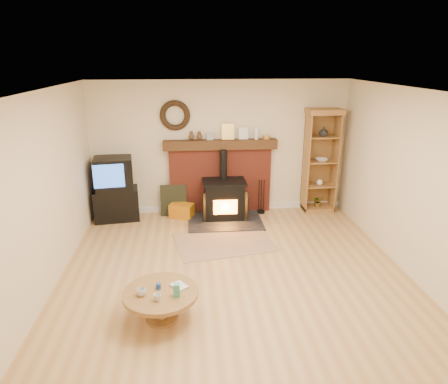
{
  "coord_description": "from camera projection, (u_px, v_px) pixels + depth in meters",
  "views": [
    {
      "loc": [
        -0.61,
        -4.92,
        3.0
      ],
      "look_at": [
        -0.08,
        1.0,
        0.98
      ],
      "focal_mm": 32.0,
      "sensor_mm": 36.0,
      "label": 1
    }
  ],
  "objects": [
    {
      "name": "wood_stove",
      "position": [
        224.0,
        200.0,
        7.69
      ],
      "size": [
        1.4,
        1.0,
        1.32
      ],
      "color": "black",
      "rests_on": "ground"
    },
    {
      "name": "area_rug",
      "position": [
        224.0,
        242.0,
        6.78
      ],
      "size": [
        1.79,
        1.38,
        0.01
      ],
      "primitive_type": "cube",
      "rotation": [
        0.0,
        0.0,
        0.18
      ],
      "color": "brown",
      "rests_on": "ground"
    },
    {
      "name": "chimney_breast",
      "position": [
        220.0,
        173.0,
        7.91
      ],
      "size": [
        2.2,
        0.22,
        1.78
      ],
      "color": "maroon",
      "rests_on": "ground"
    },
    {
      "name": "fire_tools",
      "position": [
        261.0,
        207.0,
        8.04
      ],
      "size": [
        0.16,
        0.16,
        0.7
      ],
      "color": "black",
      "rests_on": "ground"
    },
    {
      "name": "room_shell",
      "position": [
        235.0,
        160.0,
        5.19
      ],
      "size": [
        5.02,
        5.52,
        2.61
      ],
      "color": "beige",
      "rests_on": "ground"
    },
    {
      "name": "firelog_box",
      "position": [
        182.0,
        211.0,
        7.81
      ],
      "size": [
        0.51,
        0.42,
        0.28
      ],
      "primitive_type": "cube",
      "rotation": [
        0.0,
        0.0,
        -0.39
      ],
      "color": "#BEC206",
      "rests_on": "ground"
    },
    {
      "name": "ground",
      "position": [
        236.0,
        280.0,
        5.66
      ],
      "size": [
        5.5,
        5.5,
        0.0
      ],
      "primitive_type": "plane",
      "color": "#B4834B",
      "rests_on": "ground"
    },
    {
      "name": "curio_cabinet",
      "position": [
        320.0,
        161.0,
        7.9
      ],
      "size": [
        0.66,
        0.48,
        2.07
      ],
      "color": "olive",
      "rests_on": "ground"
    },
    {
      "name": "leaning_painting",
      "position": [
        174.0,
        200.0,
        7.88
      ],
      "size": [
        0.51,
        0.14,
        0.61
      ],
      "primitive_type": "cube",
      "rotation": [
        -0.17,
        0.0,
        0.0
      ],
      "color": "black",
      "rests_on": "ground"
    },
    {
      "name": "tv_unit",
      "position": [
        115.0,
        190.0,
        7.62
      ],
      "size": [
        0.9,
        0.68,
        1.22
      ],
      "color": "black",
      "rests_on": "ground"
    },
    {
      "name": "coffee_table",
      "position": [
        161.0,
        297.0,
        4.7
      ],
      "size": [
        0.89,
        0.89,
        0.54
      ],
      "color": "brown",
      "rests_on": "ground"
    }
  ]
}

